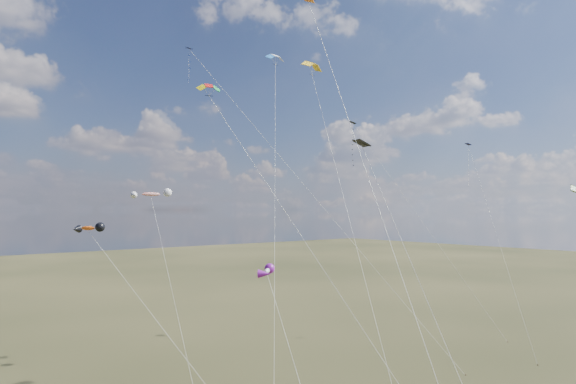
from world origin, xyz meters
TOP-DOWN VIEW (x-y plane):
  - diamond_black_high at (24.56, 31.44)m, footprint 11.88×17.68m
  - diamond_navy_tall at (1.75, 34.46)m, footprint 19.31×26.13m
  - diamond_black_mid at (-6.05, 0.61)m, footprint 3.40×14.28m
  - diamond_navy_right at (35.16, 20.28)m, footprint 8.03×13.26m
  - diamond_orange_center at (-8.88, 1.06)m, footprint 6.81×19.59m
  - parafoil_yellow at (6.02, 21.23)m, footprint 10.23×20.53m
  - parafoil_blue_white at (8.68, 30.99)m, footprint 17.50×21.19m
  - parafoil_tricolor at (-10.36, 14.43)m, footprint 9.00×18.05m
  - novelty_orange_black at (-14.05, 30.43)m, footprint 9.59×12.45m
  - novelty_white_purple at (-7.88, 10.76)m, footprint 2.13×8.55m
  - novelty_redwhite_stripe at (-4.95, 36.73)m, footprint 4.30×12.69m

SIDE VIEW (x-z plane):
  - novelty_white_purple at x=-7.88m, z-range 6.20..19.58m
  - novelty_orange_black at x=-14.05m, z-range 7.50..23.64m
  - diamond_black_mid at x=-6.05m, z-range 5.44..27.35m
  - novelty_redwhite_stripe at x=-4.95m, z-range 9.24..28.97m
  - diamond_orange_center at x=-8.88m, z-range 4.97..37.07m
  - diamond_navy_right at x=35.16m, z-range 9.12..35.92m
  - diamond_black_high at x=24.56m, z-range 10.37..40.55m
  - parafoil_tricolor at x=-10.36m, z-range 12.76..39.92m
  - diamond_navy_tall at x=1.75m, z-range 13.10..50.37m
  - parafoil_yellow at x=6.02m, z-range 16.00..49.63m
  - parafoil_blue_white at x=8.68m, z-range 17.73..54.95m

